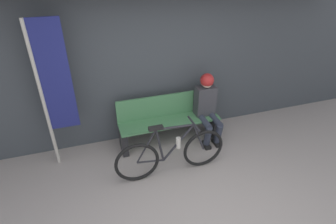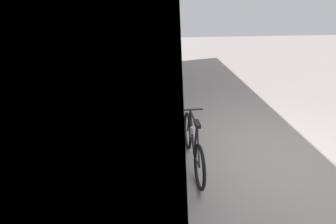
{
  "view_description": "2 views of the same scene",
  "coord_description": "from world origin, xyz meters",
  "px_view_note": "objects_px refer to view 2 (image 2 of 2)",
  "views": [
    {
      "loc": [
        -0.97,
        -1.65,
        2.78
      ],
      "look_at": [
        0.08,
        1.52,
        0.86
      ],
      "focal_mm": 28.0,
      "sensor_mm": 36.0,
      "label": 1
    },
    {
      "loc": [
        -3.37,
        1.89,
        2.54
      ],
      "look_at": [
        0.11,
        1.56,
        0.89
      ],
      "focal_mm": 28.0,
      "sensor_mm": 36.0,
      "label": 2
    }
  ],
  "objects_px": {
    "person_seated": "(146,104)",
    "banner_pole": "(138,146)",
    "bicycle": "(193,145)",
    "park_bench_near": "(141,138)"
  },
  "relations": [
    {
      "from": "park_bench_near",
      "to": "person_seated",
      "type": "height_order",
      "value": "person_seated"
    },
    {
      "from": "bicycle",
      "to": "person_seated",
      "type": "bearing_deg",
      "value": 38.25
    },
    {
      "from": "person_seated",
      "to": "banner_pole",
      "type": "relative_size",
      "value": 0.54
    },
    {
      "from": "park_bench_near",
      "to": "bicycle",
      "type": "height_order",
      "value": "bicycle"
    },
    {
      "from": "park_bench_near",
      "to": "banner_pole",
      "type": "distance_m",
      "value": 1.93
    },
    {
      "from": "park_bench_near",
      "to": "bicycle",
      "type": "xyz_separation_m",
      "value": [
        -0.23,
        -0.8,
        -0.04
      ]
    },
    {
      "from": "bicycle",
      "to": "person_seated",
      "type": "height_order",
      "value": "person_seated"
    },
    {
      "from": "park_bench_near",
      "to": "person_seated",
      "type": "relative_size",
      "value": 1.44
    },
    {
      "from": "person_seated",
      "to": "banner_pole",
      "type": "xyz_separation_m",
      "value": [
        -2.35,
        0.09,
        0.63
      ]
    },
    {
      "from": "bicycle",
      "to": "banner_pole",
      "type": "distance_m",
      "value": 1.93
    }
  ]
}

